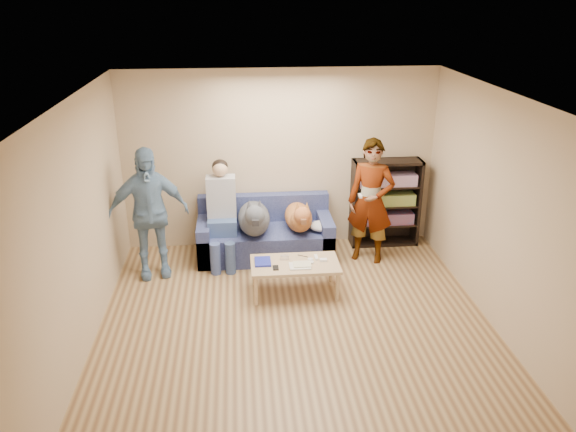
{
  "coord_description": "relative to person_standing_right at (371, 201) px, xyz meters",
  "views": [
    {
      "loc": [
        -0.6,
        -5.27,
        3.6
      ],
      "look_at": [
        0.0,
        1.2,
        0.95
      ],
      "focal_mm": 35.0,
      "sensor_mm": 36.0,
      "label": 1
    }
  ],
  "objects": [
    {
      "name": "camera_silver",
      "position": [
        -1.26,
        -0.75,
        -0.43
      ],
      "size": [
        0.11,
        0.06,
        0.05
      ],
      "primitive_type": "cube",
      "color": "silver",
      "rests_on": "coffee_table"
    },
    {
      "name": "held_controller",
      "position": [
        -0.2,
        -0.2,
        0.16
      ],
      "size": [
        0.05,
        0.12,
        0.03
      ],
      "primitive_type": "cube",
      "rotation": [
        0.0,
        0.0,
        -0.07
      ],
      "color": "white",
      "rests_on": "person_standing_right"
    },
    {
      "name": "notebook_blue",
      "position": [
        -1.54,
        -0.82,
        -0.44
      ],
      "size": [
        0.2,
        0.26,
        0.03
      ],
      "primitive_type": "cube",
      "color": "#1C259A",
      "rests_on": "coffee_table"
    },
    {
      "name": "dog_tan",
      "position": [
        -0.98,
        0.14,
        -0.25
      ],
      "size": [
        0.38,
        1.15,
        0.56
      ],
      "color": "#BB6B39",
      "rests_on": "sofa"
    },
    {
      "name": "pen_black",
      "position": [
        -1.02,
        -0.69,
        -0.45
      ],
      "size": [
        0.13,
        0.08,
        0.01
      ],
      "primitive_type": "cylinder",
      "rotation": [
        0.0,
        1.57,
        -0.52
      ],
      "color": "black",
      "rests_on": "coffee_table"
    },
    {
      "name": "wall_back",
      "position": [
        -1.2,
        0.69,
        0.42
      ],
      "size": [
        4.5,
        0.0,
        4.5
      ],
      "primitive_type": "plane",
      "rotation": [
        1.57,
        0.0,
        0.0
      ],
      "color": "tan",
      "rests_on": "ground"
    },
    {
      "name": "controller_b",
      "position": [
        -0.78,
        -0.85,
        -0.44
      ],
      "size": [
        0.09,
        0.06,
        0.03
      ],
      "primitive_type": "cube",
      "color": "white",
      "rests_on": "coffee_table"
    },
    {
      "name": "coffee_table",
      "position": [
        -1.14,
        -0.87,
        -0.5
      ],
      "size": [
        1.1,
        0.6,
        0.42
      ],
      "color": "tan",
      "rests_on": "ground"
    },
    {
      "name": "person_seated",
      "position": [
        -2.05,
        0.16,
        -0.1
      ],
      "size": [
        0.4,
        0.73,
        1.47
      ],
      "color": "#40568E",
      "rests_on": "sofa"
    },
    {
      "name": "pen_orange",
      "position": [
        -1.16,
        -1.03,
        -0.45
      ],
      "size": [
        0.13,
        0.06,
        0.01
      ],
      "primitive_type": "cylinder",
      "rotation": [
        0.0,
        1.57,
        0.35
      ],
      "color": "#C67F1B",
      "rests_on": "coffee_table"
    },
    {
      "name": "magazine",
      "position": [
        -1.06,
        -0.95,
        -0.43
      ],
      "size": [
        0.22,
        0.17,
        0.01
      ],
      "primitive_type": "cube",
      "color": "beige",
      "rests_on": "coffee_table"
    },
    {
      "name": "wallet",
      "position": [
        -1.39,
        -0.99,
        -0.45
      ],
      "size": [
        0.07,
        0.12,
        0.02
      ],
      "primitive_type": "cube",
      "color": "black",
      "rests_on": "coffee_table"
    },
    {
      "name": "wall_front",
      "position": [
        -1.2,
        -4.31,
        0.42
      ],
      "size": [
        4.5,
        0.0,
        4.5
      ],
      "primitive_type": "plane",
      "rotation": [
        -1.57,
        0.0,
        0.0
      ],
      "color": "tan",
      "rests_on": "ground"
    },
    {
      "name": "ground",
      "position": [
        -1.2,
        -1.81,
        -0.88
      ],
      "size": [
        5.0,
        5.0,
        0.0
      ],
      "primitive_type": "plane",
      "color": "brown",
      "rests_on": "ground"
    },
    {
      "name": "headphone_cup_b",
      "position": [
        -0.94,
        -0.81,
        -0.45
      ],
      "size": [
        0.07,
        0.07,
        0.02
      ],
      "primitive_type": "cylinder",
      "color": "silver",
      "rests_on": "coffee_table"
    },
    {
      "name": "papers",
      "position": [
        -1.09,
        -0.97,
        -0.45
      ],
      "size": [
        0.26,
        0.2,
        0.02
      ],
      "primitive_type": "cube",
      "color": "silver",
      "rests_on": "coffee_table"
    },
    {
      "name": "bookshelf",
      "position": [
        0.35,
        0.52,
        -0.2
      ],
      "size": [
        1.0,
        0.34,
        1.3
      ],
      "color": "black",
      "rests_on": "ground"
    },
    {
      "name": "sofa",
      "position": [
        -1.45,
        0.29,
        -0.59
      ],
      "size": [
        1.9,
        0.85,
        0.82
      ],
      "color": "#515B93",
      "rests_on": "ground"
    },
    {
      "name": "blanket",
      "position": [
        -0.65,
        0.1,
        -0.38
      ],
      "size": [
        0.37,
        0.31,
        0.13
      ],
      "primitive_type": "ellipsoid",
      "color": "#B2B2B7",
      "rests_on": "sofa"
    },
    {
      "name": "person_standing_left",
      "position": [
        -2.99,
        -0.18,
        0.01
      ],
      "size": [
        1.11,
        0.64,
        1.77
      ],
      "primitive_type": "imported",
      "rotation": [
        0.0,
        0.0,
        0.22
      ],
      "color": "#789AC0",
      "rests_on": "ground"
    },
    {
      "name": "controller_a",
      "position": [
        -0.86,
        -0.77,
        -0.44
      ],
      "size": [
        0.04,
        0.13,
        0.03
      ],
      "primitive_type": "cube",
      "color": "white",
      "rests_on": "coffee_table"
    },
    {
      "name": "headphone_cup_a",
      "position": [
        -0.94,
        -0.89,
        -0.45
      ],
      "size": [
        0.07,
        0.07,
        0.02
      ],
      "primitive_type": "cylinder",
      "color": "silver",
      "rests_on": "coffee_table"
    },
    {
      "name": "wall_left",
      "position": [
        -3.45,
        -1.81,
        0.42
      ],
      "size": [
        0.0,
        5.0,
        5.0
      ],
      "primitive_type": "plane",
      "rotation": [
        1.57,
        0.0,
        1.57
      ],
      "color": "tan",
      "rests_on": "ground"
    },
    {
      "name": "dog_gray",
      "position": [
        -1.61,
        0.08,
        -0.22
      ],
      "size": [
        0.44,
        1.27,
        0.64
      ],
      "color": "#4D5057",
      "rests_on": "sofa"
    },
    {
      "name": "wall_right",
      "position": [
        1.05,
        -1.81,
        0.42
      ],
      "size": [
        0.0,
        5.0,
        5.0
      ],
      "primitive_type": "plane",
      "rotation": [
        1.57,
        0.0,
        -1.57
      ],
      "color": "tan",
      "rests_on": "ground"
    },
    {
      "name": "person_standing_right",
      "position": [
        0.0,
        0.0,
        0.0
      ],
      "size": [
        0.75,
        0.64,
        1.75
      ],
      "primitive_type": "imported",
      "rotation": [
        0.0,
        0.0,
        -0.42
      ],
      "color": "gray",
      "rests_on": "ground"
    },
    {
      "name": "ceiling",
      "position": [
        -1.2,
        -1.81,
        1.72
      ],
      "size": [
        5.0,
        5.0,
        0.0
      ],
      "primitive_type": "plane",
      "rotation": [
        3.14,
        0.0,
        0.0
      ],
      "color": "white",
      "rests_on": "ground"
    }
  ]
}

